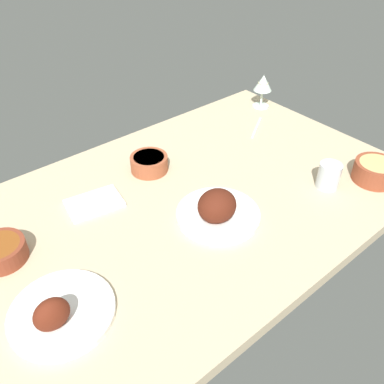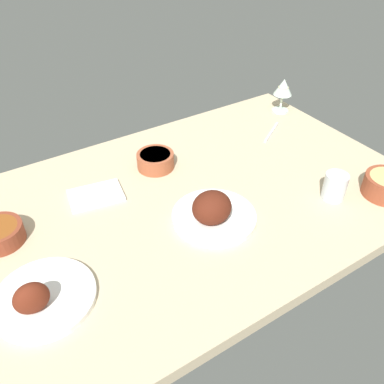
{
  "view_description": "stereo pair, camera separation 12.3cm",
  "coord_description": "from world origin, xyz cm",
  "px_view_note": "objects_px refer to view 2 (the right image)",
  "views": [
    {
      "loc": [
        61.71,
        74.18,
        81.87
      ],
      "look_at": [
        0.0,
        0.0,
        6.0
      ],
      "focal_mm": 37.6,
      "sensor_mm": 36.0,
      "label": 1
    },
    {
      "loc": [
        51.81,
        81.41,
        81.87
      ],
      "look_at": [
        0.0,
        0.0,
        6.0
      ],
      "focal_mm": 37.6,
      "sensor_mm": 36.0,
      "label": 2
    }
  ],
  "objects_px": {
    "wine_glass": "(283,89)",
    "folded_napkin": "(96,195)",
    "plate_near_viewer": "(213,212)",
    "plate_center_main": "(41,298)",
    "fork_loose": "(271,132)",
    "water_tumbler": "(335,186)",
    "bowl_cream": "(155,160)"
  },
  "relations": [
    {
      "from": "folded_napkin",
      "to": "fork_loose",
      "type": "height_order",
      "value": "folded_napkin"
    },
    {
      "from": "plate_near_viewer",
      "to": "folded_napkin",
      "type": "relative_size",
      "value": 1.5
    },
    {
      "from": "wine_glass",
      "to": "folded_napkin",
      "type": "height_order",
      "value": "wine_glass"
    },
    {
      "from": "bowl_cream",
      "to": "fork_loose",
      "type": "relative_size",
      "value": 0.77
    },
    {
      "from": "water_tumbler",
      "to": "fork_loose",
      "type": "bearing_deg",
      "value": -104.77
    },
    {
      "from": "plate_center_main",
      "to": "fork_loose",
      "type": "relative_size",
      "value": 1.48
    },
    {
      "from": "plate_near_viewer",
      "to": "wine_glass",
      "type": "distance_m",
      "value": 0.76
    },
    {
      "from": "wine_glass",
      "to": "folded_napkin",
      "type": "distance_m",
      "value": 0.89
    },
    {
      "from": "plate_center_main",
      "to": "fork_loose",
      "type": "bearing_deg",
      "value": -162.14
    },
    {
      "from": "wine_glass",
      "to": "folded_napkin",
      "type": "xyz_separation_m",
      "value": [
        0.87,
        0.13,
        -0.09
      ]
    },
    {
      "from": "plate_near_viewer",
      "to": "plate_center_main",
      "type": "bearing_deg",
      "value": 2.42
    },
    {
      "from": "folded_napkin",
      "to": "fork_loose",
      "type": "xyz_separation_m",
      "value": [
        -0.72,
        -0.01,
        -0.0
      ]
    },
    {
      "from": "water_tumbler",
      "to": "folded_napkin",
      "type": "distance_m",
      "value": 0.73
    },
    {
      "from": "water_tumbler",
      "to": "bowl_cream",
      "type": "bearing_deg",
      "value": -48.87
    },
    {
      "from": "plate_near_viewer",
      "to": "plate_center_main",
      "type": "relative_size",
      "value": 1.02
    },
    {
      "from": "plate_near_viewer",
      "to": "fork_loose",
      "type": "distance_m",
      "value": 0.56
    },
    {
      "from": "plate_near_viewer",
      "to": "wine_glass",
      "type": "xyz_separation_m",
      "value": [
        -0.63,
        -0.41,
        0.06
      ]
    },
    {
      "from": "plate_center_main",
      "to": "wine_glass",
      "type": "distance_m",
      "value": 1.21
    },
    {
      "from": "wine_glass",
      "to": "water_tumbler",
      "type": "height_order",
      "value": "wine_glass"
    },
    {
      "from": "bowl_cream",
      "to": "folded_napkin",
      "type": "height_order",
      "value": "bowl_cream"
    },
    {
      "from": "fork_loose",
      "to": "plate_center_main",
      "type": "bearing_deg",
      "value": 166.39
    },
    {
      "from": "plate_center_main",
      "to": "fork_loose",
      "type": "distance_m",
      "value": 1.02
    },
    {
      "from": "plate_near_viewer",
      "to": "bowl_cream",
      "type": "distance_m",
      "value": 0.33
    },
    {
      "from": "plate_near_viewer",
      "to": "plate_center_main",
      "type": "distance_m",
      "value": 0.49
    },
    {
      "from": "bowl_cream",
      "to": "wine_glass",
      "type": "relative_size",
      "value": 0.89
    },
    {
      "from": "water_tumbler",
      "to": "fork_loose",
      "type": "xyz_separation_m",
      "value": [
        -0.11,
        -0.4,
        -0.04
      ]
    },
    {
      "from": "plate_near_viewer",
      "to": "plate_center_main",
      "type": "height_order",
      "value": "plate_near_viewer"
    },
    {
      "from": "plate_center_main",
      "to": "folded_napkin",
      "type": "distance_m",
      "value": 0.4
    },
    {
      "from": "plate_near_viewer",
      "to": "folded_napkin",
      "type": "distance_m",
      "value": 0.37
    },
    {
      "from": "plate_near_viewer",
      "to": "bowl_cream",
      "type": "height_order",
      "value": "plate_near_viewer"
    },
    {
      "from": "plate_near_viewer",
      "to": "water_tumbler",
      "type": "height_order",
      "value": "plate_near_viewer"
    },
    {
      "from": "water_tumbler",
      "to": "fork_loose",
      "type": "relative_size",
      "value": 0.52
    }
  ]
}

